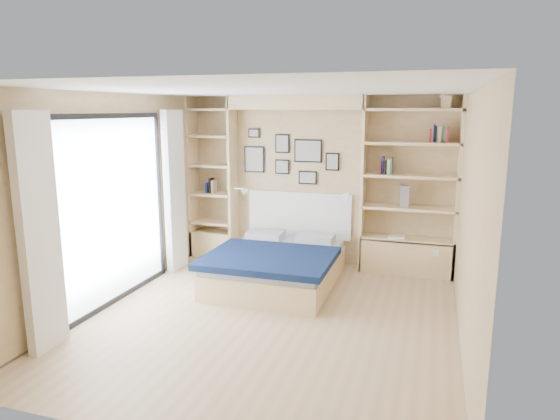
% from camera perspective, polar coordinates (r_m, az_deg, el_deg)
% --- Properties ---
extents(ground, '(4.50, 4.50, 0.00)m').
position_cam_1_polar(ground, '(5.74, -0.99, -12.25)').
color(ground, tan).
rests_on(ground, ground).
extents(room_shell, '(4.50, 4.50, 4.50)m').
position_cam_1_polar(room_shell, '(6.93, -0.13, 1.23)').
color(room_shell, tan).
rests_on(room_shell, ground).
extents(bed, '(1.60, 2.12, 1.07)m').
position_cam_1_polar(bed, '(6.72, -0.30, -6.25)').
color(bed, beige).
rests_on(bed, ground).
extents(photo_gallery, '(1.48, 0.02, 0.82)m').
position_cam_1_polar(photo_gallery, '(7.54, 0.98, 6.10)').
color(photo_gallery, black).
rests_on(photo_gallery, ground).
extents(reading_lamps, '(1.92, 0.12, 0.15)m').
position_cam_1_polar(reading_lamps, '(7.35, 1.62, 2.01)').
color(reading_lamps, silver).
rests_on(reading_lamps, ground).
extents(shelf_decor, '(3.59, 0.23, 2.03)m').
position_cam_1_polar(shelf_decor, '(7.10, 12.94, 6.22)').
color(shelf_decor, '#B02D3D').
rests_on(shelf_decor, ground).
extents(deck, '(3.20, 4.00, 0.05)m').
position_cam_1_polar(deck, '(7.60, -28.02, -7.62)').
color(deck, brown).
rests_on(deck, ground).
extents(deck_chair, '(0.63, 0.86, 0.78)m').
position_cam_1_polar(deck_chair, '(7.69, -22.73, -4.02)').
color(deck_chair, tan).
rests_on(deck_chair, ground).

